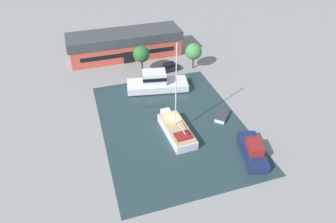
# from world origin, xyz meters

# --- Properties ---
(ground_plane) EXTENTS (440.00, 440.00, 0.00)m
(ground_plane) POSITION_xyz_m (0.00, 0.00, 0.00)
(ground_plane) COLOR gray
(water_canal) EXTENTS (21.91, 29.56, 0.01)m
(water_canal) POSITION_xyz_m (0.00, 0.00, 0.00)
(water_canal) COLOR #23383D
(water_canal) RESTS_ON ground
(warehouse_building) EXTENTS (24.62, 7.46, 5.57)m
(warehouse_building) POSITION_xyz_m (-2.22, 26.51, 2.82)
(warehouse_building) COLOR #C64C3D
(warehouse_building) RESTS_ON ground
(quay_tree_near_building) EXTENTS (3.28, 3.28, 5.73)m
(quay_tree_near_building) POSITION_xyz_m (-0.52, 18.04, 4.05)
(quay_tree_near_building) COLOR brown
(quay_tree_near_building) RESTS_ON ground
(quay_tree_by_water) EXTENTS (3.38, 3.38, 5.42)m
(quay_tree_by_water) POSITION_xyz_m (10.07, 16.66, 3.71)
(quay_tree_by_water) COLOR brown
(quay_tree_by_water) RESTS_ON ground
(parked_car) EXTENTS (4.70, 2.48, 1.67)m
(parked_car) POSITION_xyz_m (4.87, 16.99, 0.83)
(parked_car) COLOR #1E2328
(parked_car) RESTS_ON ground
(sailboat_moored) EXTENTS (3.78, 9.66, 14.73)m
(sailboat_moored) POSITION_xyz_m (-0.11, -2.33, 0.81)
(sailboat_moored) COLOR silver
(sailboat_moored) RESTS_ON water_canal
(motor_cruiser) EXTENTS (11.86, 6.20, 3.70)m
(motor_cruiser) POSITION_xyz_m (0.48, 10.89, 1.33)
(motor_cruiser) COLOR silver
(motor_cruiser) RESTS_ON water_canal
(small_dinghy) EXTENTS (3.49, 3.61, 0.71)m
(small_dinghy) POSITION_xyz_m (8.36, -0.82, 0.37)
(small_dinghy) COLOR silver
(small_dinghy) RESTS_ON water_canal
(cabin_boat) EXTENTS (4.42, 7.68, 2.61)m
(cabin_boat) POSITION_xyz_m (8.53, -10.04, 0.96)
(cabin_boat) COLOR #19234C
(cabin_boat) RESTS_ON water_canal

